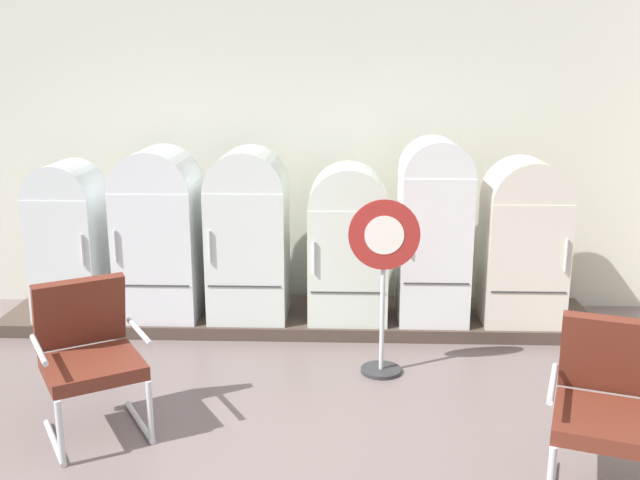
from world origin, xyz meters
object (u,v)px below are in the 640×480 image
object	(u,v)px
refrigerator_3	(348,239)
refrigerator_0	(69,235)
refrigerator_1	(159,228)
refrigerator_2	(248,229)
refrigerator_5	(524,237)
armchair_right	(612,401)
armchair_left	(88,349)
refrigerator_4	(434,224)
sign_stand	(383,284)

from	to	relation	value
refrigerator_3	refrigerator_0	bearing A→B (deg)	-179.71
refrigerator_1	refrigerator_2	world-z (taller)	same
refrigerator_0	refrigerator_2	bearing A→B (deg)	1.25
refrigerator_3	refrigerator_5	size ratio (longest dim) A/B	0.96
refrigerator_3	refrigerator_5	xyz separation A→B (m)	(1.54, -0.01, 0.04)
refrigerator_3	armchair_right	world-z (taller)	refrigerator_3
refrigerator_3	armchair_left	distance (m)	2.55
armchair_left	refrigerator_3	bearing A→B (deg)	48.41
refrigerator_4	refrigerator_2	bearing A→B (deg)	179.92
refrigerator_5	armchair_right	bearing A→B (deg)	-92.08
refrigerator_5	refrigerator_3	bearing A→B (deg)	179.62
refrigerator_2	refrigerator_5	xyz separation A→B (m)	(2.43, -0.03, -0.04)
refrigerator_1	sign_stand	xyz separation A→B (m)	(1.96, -0.99, -0.19)
refrigerator_0	refrigerator_2	size ratio (longest dim) A/B	0.92
refrigerator_0	refrigerator_5	world-z (taller)	refrigerator_5
refrigerator_5	armchair_left	distance (m)	3.75
refrigerator_3	refrigerator_1	bearing A→B (deg)	178.80
armchair_left	armchair_right	xyz separation A→B (m)	(3.13, -0.62, 0.00)
refrigerator_2	refrigerator_5	bearing A→B (deg)	-0.77
refrigerator_0	refrigerator_5	distance (m)	4.04
sign_stand	refrigerator_5	bearing A→B (deg)	36.64
refrigerator_1	armchair_left	xyz separation A→B (m)	(0.01, -1.93, -0.35)
refrigerator_0	refrigerator_4	bearing A→B (deg)	0.58
refrigerator_1	sign_stand	bearing A→B (deg)	-26.88
refrigerator_5	armchair_right	world-z (taller)	refrigerator_5
refrigerator_4	refrigerator_0	bearing A→B (deg)	-179.42
refrigerator_3	refrigerator_2	bearing A→B (deg)	178.55
refrigerator_1	armchair_left	bearing A→B (deg)	-89.77
armchair_right	sign_stand	distance (m)	1.96
refrigerator_0	sign_stand	distance (m)	2.93
refrigerator_3	refrigerator_5	distance (m)	1.54
refrigerator_1	refrigerator_2	bearing A→B (deg)	-0.93
refrigerator_1	refrigerator_4	size ratio (longest dim) A/B	0.94
refrigerator_3	refrigerator_4	distance (m)	0.77
refrigerator_0	refrigerator_3	bearing A→B (deg)	0.29
armchair_right	sign_stand	xyz separation A→B (m)	(-1.18, 1.56, 0.16)
refrigerator_1	armchair_left	world-z (taller)	refrigerator_1
refrigerator_0	armchair_left	world-z (taller)	refrigerator_0
refrigerator_0	armchair_left	bearing A→B (deg)	-66.55
armchair_left	sign_stand	distance (m)	2.17
armchair_left	armchair_right	size ratio (longest dim) A/B	1.00
refrigerator_0	refrigerator_5	size ratio (longest dim) A/B	0.97
refrigerator_3	armchair_right	xyz separation A→B (m)	(1.45, -2.52, -0.28)
refrigerator_1	refrigerator_0	bearing A→B (deg)	-176.60
refrigerator_0	armchair_right	xyz separation A→B (m)	(3.95, -2.51, -0.30)
armchair_left	armchair_right	distance (m)	3.19
refrigerator_4	armchair_left	world-z (taller)	refrigerator_4
refrigerator_4	refrigerator_5	xyz separation A→B (m)	(0.78, -0.03, -0.10)
refrigerator_5	armchair_left	xyz separation A→B (m)	(-3.22, -1.89, -0.31)
refrigerator_4	armchair_left	distance (m)	3.13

